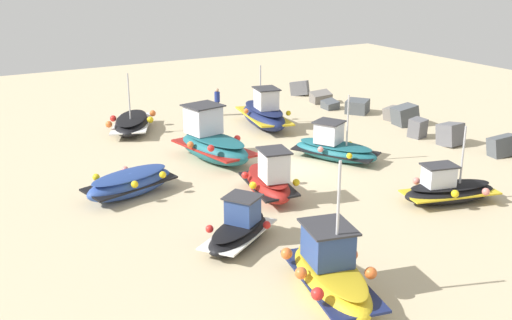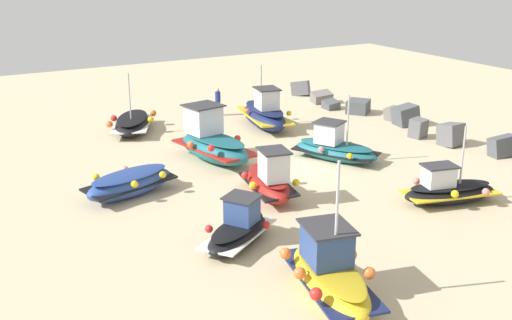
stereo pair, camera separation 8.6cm
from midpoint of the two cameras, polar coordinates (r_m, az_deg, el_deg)
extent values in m
plane|color=beige|center=(28.37, 2.65, -0.55)|extent=(58.91, 58.91, 0.00)
ellipsoid|color=maroon|center=(24.76, 1.19, -2.30)|extent=(3.78, 2.11, 1.02)
cube|color=black|center=(24.74, 1.19, -2.20)|extent=(3.63, 2.07, 0.18)
ellipsoid|color=maroon|center=(24.62, 1.19, -1.45)|extent=(3.31, 1.81, 0.24)
cube|color=white|center=(23.82, 1.74, -0.52)|extent=(1.26, 1.13, 1.14)
cube|color=#333338|center=(23.63, 1.76, 0.86)|extent=(1.46, 1.31, 0.06)
sphere|color=#EA7F75|center=(25.77, 2.12, -0.57)|extent=(0.28, 0.28, 0.28)
sphere|color=red|center=(24.85, -0.92, -1.39)|extent=(0.28, 0.28, 0.28)
sphere|color=red|center=(24.89, 2.92, -1.31)|extent=(0.28, 0.28, 0.28)
sphere|color=yellow|center=(23.98, -0.20, -2.33)|extent=(0.28, 0.28, 0.28)
sphere|color=yellow|center=(24.03, 3.78, -2.06)|extent=(0.28, 0.28, 0.28)
ellipsoid|color=black|center=(34.44, -11.17, 3.25)|extent=(4.67, 3.53, 0.90)
cube|color=white|center=(34.43, -11.17, 3.32)|extent=(4.53, 3.49, 0.16)
ellipsoid|color=black|center=(34.36, -11.20, 3.80)|extent=(4.10, 3.08, 0.21)
cylinder|color=#B7B7BC|center=(33.64, -11.42, 5.74)|extent=(0.08, 0.08, 2.45)
sphere|color=orange|center=(33.43, -13.19, 3.20)|extent=(0.35, 0.35, 0.35)
sphere|color=yellow|center=(33.88, -9.53, 3.66)|extent=(0.35, 0.35, 0.35)
sphere|color=red|center=(34.89, -12.81, 3.74)|extent=(0.35, 0.35, 0.35)
sphere|color=orange|center=(35.34, -9.31, 4.25)|extent=(0.35, 0.35, 0.35)
ellipsoid|color=navy|center=(34.67, 0.83, 3.97)|extent=(5.07, 2.77, 1.19)
cube|color=gold|center=(34.65, 0.83, 4.06)|extent=(4.89, 2.77, 0.15)
ellipsoid|color=#151E45|center=(34.55, 0.83, 4.73)|extent=(4.46, 2.41, 0.23)
cube|color=white|center=(34.03, 1.07, 5.61)|extent=(1.43, 1.28, 1.08)
cube|color=#333338|center=(33.91, 1.08, 6.55)|extent=(1.66, 1.48, 0.06)
cylinder|color=#B7B7BC|center=(34.82, 0.53, 6.87)|extent=(0.08, 0.08, 2.22)
sphere|color=red|center=(35.93, 1.79, 5.20)|extent=(0.28, 0.28, 0.28)
sphere|color=orange|center=(34.25, -0.79, 4.50)|extent=(0.28, 0.28, 0.28)
sphere|color=yellow|center=(33.90, 3.10, 4.30)|extent=(0.28, 0.28, 0.28)
ellipsoid|color=gold|center=(18.00, 6.91, -10.89)|extent=(4.49, 2.49, 0.93)
cube|color=navy|center=(17.97, 6.91, -10.77)|extent=(4.34, 2.50, 0.10)
ellipsoid|color=gold|center=(17.81, 6.96, -9.83)|extent=(3.95, 2.18, 0.17)
cube|color=#2D4784|center=(17.80, 6.63, -7.71)|extent=(1.55, 1.41, 1.04)
cube|color=#333338|center=(17.57, 6.69, -6.11)|extent=(1.80, 1.64, 0.06)
cylinder|color=#B7B7BC|center=(16.87, 7.53, -5.23)|extent=(0.08, 0.08, 3.20)
sphere|color=red|center=(16.53, 5.66, -12.10)|extent=(0.35, 0.35, 0.35)
sphere|color=orange|center=(17.69, 10.49, -10.15)|extent=(0.35, 0.35, 0.35)
sphere|color=orange|center=(17.50, 4.17, -10.28)|extent=(0.35, 0.35, 0.35)
sphere|color=orange|center=(18.63, 8.83, -8.55)|extent=(0.35, 0.35, 0.35)
sphere|color=orange|center=(18.48, 2.85, -8.54)|extent=(0.35, 0.35, 0.35)
ellipsoid|color=black|center=(25.33, 17.39, -2.92)|extent=(2.35, 4.05, 0.76)
cube|color=gold|center=(25.32, 17.39, -2.84)|extent=(2.36, 3.91, 0.09)
ellipsoid|color=black|center=(25.23, 17.45, -2.27)|extent=(2.06, 3.56, 0.15)
cube|color=silver|center=(24.79, 16.47, -1.43)|extent=(1.04, 1.27, 0.78)
cube|color=#333338|center=(24.66, 16.56, -0.51)|extent=(1.21, 1.47, 0.06)
cylinder|color=#B7B7BC|center=(25.06, 18.49, 0.41)|extent=(0.08, 0.08, 2.30)
sphere|color=#EA7F75|center=(25.15, 20.37, -2.76)|extent=(0.29, 0.29, 0.29)
sphere|color=#EA7F75|center=(26.07, 17.09, -1.68)|extent=(0.29, 0.29, 0.29)
sphere|color=yellow|center=(24.40, 17.83, -2.98)|extent=(0.29, 0.29, 0.29)
sphere|color=#EA7F75|center=(25.39, 14.55, -1.89)|extent=(0.29, 0.29, 0.29)
ellipsoid|color=black|center=(20.79, -1.56, -6.85)|extent=(2.89, 3.46, 0.75)
cube|color=white|center=(20.77, -1.56, -6.77)|extent=(2.84, 3.37, 0.12)
ellipsoid|color=black|center=(20.67, -1.56, -6.12)|extent=(2.53, 3.04, 0.16)
cube|color=#2D4784|center=(20.72, -1.16, -4.58)|extent=(1.27, 1.24, 0.87)
cube|color=#333338|center=(20.54, -1.17, -3.39)|extent=(1.47, 1.44, 0.06)
sphere|color=red|center=(20.58, -4.21, -6.30)|extent=(0.27, 0.27, 0.27)
sphere|color=red|center=(20.81, 1.05, -5.97)|extent=(0.27, 0.27, 0.27)
ellipsoid|color=#1E6670|center=(28.96, -3.74, 1.04)|extent=(4.82, 2.62, 1.20)
cube|color=maroon|center=(28.94, -3.74, 1.15)|extent=(4.65, 2.64, 0.13)
ellipsoid|color=#1A565F|center=(28.81, -3.76, 1.97)|extent=(4.24, 2.29, 0.22)
cube|color=silver|center=(29.26, -4.74, 3.71)|extent=(1.51, 1.58, 1.29)
cube|color=#333338|center=(29.10, -4.77, 5.00)|extent=(1.76, 1.83, 0.06)
sphere|color=red|center=(27.29, -4.05, 1.08)|extent=(0.31, 0.31, 0.31)
sphere|color=red|center=(29.14, -1.62, 1.99)|extent=(0.31, 0.31, 0.31)
sphere|color=orange|center=(28.61, -5.91, 1.41)|extent=(0.31, 0.31, 0.31)
sphere|color=#EA7F75|center=(30.37, -3.49, 2.62)|extent=(0.31, 0.31, 0.31)
ellipsoid|color=#1E6670|center=(29.33, 7.37, 0.75)|extent=(4.35, 3.21, 0.88)
cube|color=black|center=(29.32, 7.37, 0.83)|extent=(4.20, 3.14, 0.17)
ellipsoid|color=#1A565F|center=(29.23, 7.39, 1.37)|extent=(3.81, 2.79, 0.21)
cube|color=silver|center=(29.23, 6.78, 2.51)|extent=(1.44, 1.42, 0.97)
cube|color=#333338|center=(29.09, 6.82, 3.48)|extent=(1.67, 1.64, 0.06)
cylinder|color=#B7B7BC|center=(28.67, 8.50, 3.58)|extent=(0.08, 0.08, 2.38)
sphere|color=yellow|center=(28.13, 8.65, 0.37)|extent=(0.27, 0.27, 0.27)
sphere|color=yellow|center=(29.84, 8.69, 1.43)|extent=(0.27, 0.27, 0.27)
sphere|color=#EA7F75|center=(28.69, 6.03, 0.97)|extent=(0.27, 0.27, 0.27)
sphere|color=#EA7F75|center=(30.41, 6.21, 1.94)|extent=(0.27, 0.27, 0.27)
ellipsoid|color=#2D4C9E|center=(25.29, -11.34, -2.18)|extent=(2.47, 4.14, 1.05)
cube|color=black|center=(25.27, -11.35, -2.08)|extent=(2.42, 3.99, 0.18)
ellipsoid|color=navy|center=(25.15, -11.40, -1.33)|extent=(2.13, 3.63, 0.24)
sphere|color=yellow|center=(25.13, -8.44, -1.34)|extent=(0.28, 0.28, 0.28)
sphere|color=#EA7F75|center=(25.97, -11.79, -0.85)|extent=(0.28, 0.28, 0.28)
sphere|color=yellow|center=(24.39, -10.95, -2.19)|extent=(0.28, 0.28, 0.28)
sphere|color=yellow|center=(25.27, -14.32, -1.51)|extent=(0.28, 0.28, 0.28)
cylinder|color=brown|center=(37.14, -3.35, 4.69)|extent=(0.14, 0.14, 0.83)
cylinder|color=brown|center=(37.26, -3.51, 4.73)|extent=(0.14, 0.14, 0.83)
cylinder|color=navy|center=(37.04, -3.45, 5.78)|extent=(0.32, 0.32, 0.60)
sphere|color=tan|center=(36.95, -3.46, 6.40)|extent=(0.22, 0.22, 0.22)
cube|color=slate|center=(42.66, 4.15, 6.56)|extent=(1.50, 1.33, 1.20)
cube|color=slate|center=(40.54, 6.08, 5.69)|extent=(1.25, 1.44, 0.97)
cube|color=#4C5156|center=(39.03, 6.92, 5.02)|extent=(1.02, 0.95, 0.73)
cube|color=#4C5156|center=(38.21, 9.39, 4.84)|extent=(1.77, 1.79, 0.84)
cube|color=slate|center=(36.76, 12.86, 4.09)|extent=(1.48, 1.19, 1.05)
cube|color=#4C5156|center=(35.94, 13.59, 3.95)|extent=(1.27, 1.53, 1.32)
cube|color=slate|center=(33.66, 14.69, 2.81)|extent=(0.93, 0.91, 1.10)
cube|color=slate|center=(32.82, 17.48, 2.24)|extent=(1.23, 1.18, 1.23)
cube|color=#4C5156|center=(31.86, 21.73, 1.17)|extent=(0.97, 1.50, 1.15)
camera|label=1|loc=(0.04, -89.91, 0.03)|focal=43.74mm
camera|label=2|loc=(0.04, 90.09, -0.03)|focal=43.74mm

